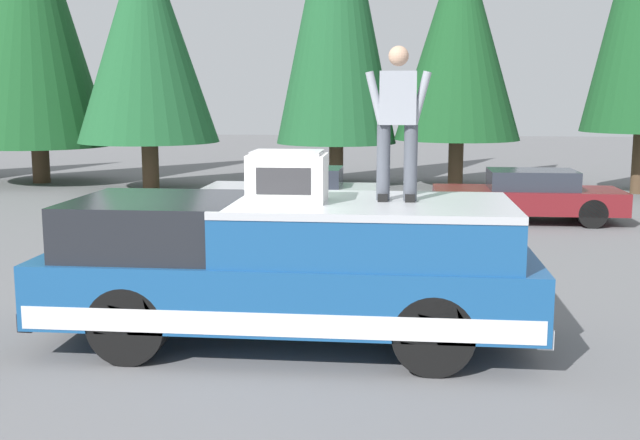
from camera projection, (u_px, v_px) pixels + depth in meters
name	position (u px, v px, depth m)	size (l,w,h in m)	color
ground_plane	(230.00, 336.00, 9.14)	(90.00, 90.00, 0.00)	slate
pickup_truck	(290.00, 268.00, 8.77)	(2.01, 5.54, 1.65)	navy
compressor_unit	(288.00, 176.00, 8.52)	(0.65, 0.84, 0.56)	white
person_on_truck_bed	(398.00, 119.00, 8.50)	(0.29, 0.72, 1.69)	#4C515B
parked_car_maroon	(528.00, 196.00, 17.25)	(1.64, 4.10, 1.16)	maroon
parked_car_silver	(297.00, 193.00, 17.80)	(1.64, 4.10, 1.16)	silver
conifer_left	(459.00, 35.00, 23.06)	(3.78, 3.78, 7.67)	#4C3826
conifer_center_right	(146.00, 34.00, 22.43)	(4.12, 4.12, 7.68)	#4C3826
conifer_right	(32.00, 12.00, 24.07)	(4.52, 4.52, 9.55)	#4C3826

